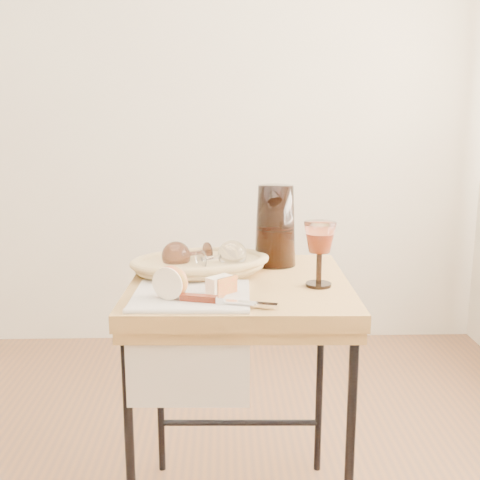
{
  "coord_description": "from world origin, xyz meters",
  "views": [
    {
      "loc": [
        0.4,
        -1.35,
        1.23
      ],
      "look_at": [
        0.45,
        0.23,
        0.9
      ],
      "focal_mm": 43.9,
      "sensor_mm": 36.0,
      "label": 1
    }
  ],
  "objects_px": {
    "pitcher": "(275,226)",
    "goblet_lying_a": "(190,254)",
    "wine_goblet": "(319,254)",
    "tea_towel": "(192,295)",
    "table_knife": "(224,299)",
    "side_table": "(240,406)",
    "apple_half": "(172,282)",
    "goblet_lying_b": "(219,257)",
    "bread_basket": "(201,266)"
  },
  "relations": [
    {
      "from": "goblet_lying_a",
      "to": "bread_basket",
      "type": "bearing_deg",
      "value": 123.18
    },
    {
      "from": "goblet_lying_a",
      "to": "table_knife",
      "type": "xyz_separation_m",
      "value": [
        0.1,
        -0.32,
        -0.04
      ]
    },
    {
      "from": "bread_basket",
      "to": "table_knife",
      "type": "height_order",
      "value": "bread_basket"
    },
    {
      "from": "goblet_lying_a",
      "to": "pitcher",
      "type": "distance_m",
      "value": 0.28
    },
    {
      "from": "side_table",
      "to": "apple_half",
      "type": "bearing_deg",
      "value": -135.29
    },
    {
      "from": "wine_goblet",
      "to": "apple_half",
      "type": "relative_size",
      "value": 2.0
    },
    {
      "from": "tea_towel",
      "to": "apple_half",
      "type": "bearing_deg",
      "value": -148.26
    },
    {
      "from": "goblet_lying_b",
      "to": "apple_half",
      "type": "distance_m",
      "value": 0.26
    },
    {
      "from": "bread_basket",
      "to": "pitcher",
      "type": "distance_m",
      "value": 0.27
    },
    {
      "from": "bread_basket",
      "to": "wine_goblet",
      "type": "bearing_deg",
      "value": -39.78
    },
    {
      "from": "goblet_lying_a",
      "to": "pitcher",
      "type": "bearing_deg",
      "value": 166.68
    },
    {
      "from": "apple_half",
      "to": "goblet_lying_a",
      "type": "bearing_deg",
      "value": 107.45
    },
    {
      "from": "tea_towel",
      "to": "wine_goblet",
      "type": "relative_size",
      "value": 1.65
    },
    {
      "from": "goblet_lying_a",
      "to": "pitcher",
      "type": "relative_size",
      "value": 0.48
    },
    {
      "from": "goblet_lying_a",
      "to": "goblet_lying_b",
      "type": "relative_size",
      "value": 0.99
    },
    {
      "from": "table_knife",
      "to": "side_table",
      "type": "bearing_deg",
      "value": 94.4
    },
    {
      "from": "goblet_lying_b",
      "to": "apple_half",
      "type": "height_order",
      "value": "goblet_lying_b"
    },
    {
      "from": "apple_half",
      "to": "goblet_lying_b",
      "type": "bearing_deg",
      "value": 86.95
    },
    {
      "from": "side_table",
      "to": "goblet_lying_b",
      "type": "height_order",
      "value": "goblet_lying_b"
    },
    {
      "from": "goblet_lying_b",
      "to": "table_knife",
      "type": "bearing_deg",
      "value": -119.59
    },
    {
      "from": "table_knife",
      "to": "pitcher",
      "type": "bearing_deg",
      "value": 83.87
    },
    {
      "from": "goblet_lying_b",
      "to": "apple_half",
      "type": "bearing_deg",
      "value": -149.42
    },
    {
      "from": "tea_towel",
      "to": "apple_half",
      "type": "xyz_separation_m",
      "value": [
        -0.05,
        -0.03,
        0.04
      ]
    },
    {
      "from": "tea_towel",
      "to": "apple_half",
      "type": "relative_size",
      "value": 3.32
    },
    {
      "from": "side_table",
      "to": "table_knife",
      "type": "bearing_deg",
      "value": -101.32
    },
    {
      "from": "goblet_lying_a",
      "to": "wine_goblet",
      "type": "distance_m",
      "value": 0.39
    },
    {
      "from": "wine_goblet",
      "to": "apple_half",
      "type": "distance_m",
      "value": 0.41
    },
    {
      "from": "pitcher",
      "to": "apple_half",
      "type": "bearing_deg",
      "value": -143.36
    },
    {
      "from": "pitcher",
      "to": "table_knife",
      "type": "distance_m",
      "value": 0.44
    },
    {
      "from": "goblet_lying_b",
      "to": "wine_goblet",
      "type": "bearing_deg",
      "value": -56.61
    },
    {
      "from": "wine_goblet",
      "to": "apple_half",
      "type": "height_order",
      "value": "wine_goblet"
    },
    {
      "from": "tea_towel",
      "to": "goblet_lying_b",
      "type": "bearing_deg",
      "value": 72.84
    },
    {
      "from": "wine_goblet",
      "to": "table_knife",
      "type": "bearing_deg",
      "value": -148.42
    },
    {
      "from": "pitcher",
      "to": "goblet_lying_a",
      "type": "bearing_deg",
      "value": -176.48
    },
    {
      "from": "goblet_lying_b",
      "to": "pitcher",
      "type": "bearing_deg",
      "value": 1.88
    },
    {
      "from": "tea_towel",
      "to": "pitcher",
      "type": "bearing_deg",
      "value": 54.77
    },
    {
      "from": "goblet_lying_a",
      "to": "apple_half",
      "type": "bearing_deg",
      "value": 53.07
    },
    {
      "from": "goblet_lying_a",
      "to": "table_knife",
      "type": "height_order",
      "value": "goblet_lying_a"
    },
    {
      "from": "side_table",
      "to": "wine_goblet",
      "type": "bearing_deg",
      "value": -17.48
    },
    {
      "from": "pitcher",
      "to": "table_knife",
      "type": "height_order",
      "value": "pitcher"
    },
    {
      "from": "pitcher",
      "to": "side_table",
      "type": "bearing_deg",
      "value": -136.96
    },
    {
      "from": "side_table",
      "to": "goblet_lying_a",
      "type": "distance_m",
      "value": 0.48
    },
    {
      "from": "bread_basket",
      "to": "apple_half",
      "type": "distance_m",
      "value": 0.26
    },
    {
      "from": "bread_basket",
      "to": "goblet_lying_b",
      "type": "distance_m",
      "value": 0.07
    },
    {
      "from": "bread_basket",
      "to": "goblet_lying_a",
      "type": "xyz_separation_m",
      "value": [
        -0.03,
        0.02,
        0.03
      ]
    },
    {
      "from": "tea_towel",
      "to": "goblet_lying_b",
      "type": "distance_m",
      "value": 0.22
    },
    {
      "from": "pitcher",
      "to": "wine_goblet",
      "type": "bearing_deg",
      "value": -81.16
    },
    {
      "from": "wine_goblet",
      "to": "side_table",
      "type": "bearing_deg",
      "value": 162.52
    },
    {
      "from": "goblet_lying_a",
      "to": "wine_goblet",
      "type": "xyz_separation_m",
      "value": [
        0.36,
        -0.16,
        0.04
      ]
    },
    {
      "from": "side_table",
      "to": "apple_half",
      "type": "distance_m",
      "value": 0.5
    }
  ]
}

